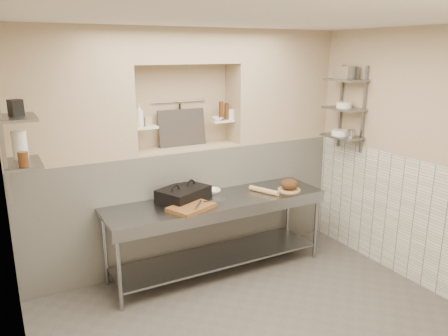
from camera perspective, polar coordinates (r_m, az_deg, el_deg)
floor at (r=4.47m, az=5.03°, el=-20.52°), size 4.00×3.90×0.10m
ceiling at (r=3.65m, az=6.14°, el=19.77°), size 4.00×3.90×0.10m
wall_left at (r=3.22m, az=-26.75°, el=-7.48°), size 0.10×3.90×2.80m
wall_right at (r=5.21m, az=24.66°, el=0.96°), size 0.10×3.90×2.80m
wall_back at (r=5.53m, az=-6.05°, el=3.02°), size 4.00×0.10×2.80m
backwall_lower at (r=5.50m, az=-4.85°, el=-4.61°), size 4.00×0.40×1.40m
alcove_sill at (r=5.30m, az=-5.02°, el=2.64°), size 1.30×0.40×0.02m
backwall_pillar_left at (r=4.83m, az=-19.96°, el=8.89°), size 1.35×0.40×1.40m
backwall_pillar_right at (r=5.85m, az=7.02°, el=10.58°), size 1.35×0.40×1.40m
backwall_header at (r=5.18m, az=-5.33°, el=15.61°), size 1.30×0.40×0.40m
wainscot_left at (r=3.53m, az=-24.34°, el=-17.94°), size 0.02×3.90×1.40m
wainscot_right at (r=5.36m, az=23.45°, el=-6.39°), size 0.02×3.90×1.40m
alcove_shelf_left at (r=5.07m, az=-10.30°, el=5.23°), size 0.28×0.16×0.02m
alcove_shelf_right at (r=5.46m, az=-0.25°, el=6.16°), size 0.28×0.16×0.02m
utensil_rail at (r=5.37m, az=-5.89°, el=8.62°), size 0.70×0.02×0.02m
hanging_steel at (r=5.37m, az=-5.76°, el=6.80°), size 0.02×0.02×0.30m
splash_panel at (r=5.35m, az=-5.51°, el=5.25°), size 0.60×0.08×0.45m
shelf_rail_left_a at (r=4.32m, az=-27.07°, el=3.48°), size 0.03×0.03×0.95m
shelf_rail_left_b at (r=3.93m, az=-26.86°, el=2.49°), size 0.03×0.03×0.95m
wall_shelf_left_lower at (r=4.17m, az=-24.81°, el=0.55°), size 0.30×0.50×0.02m
wall_shelf_left_upper at (r=4.10m, az=-25.42°, el=5.97°), size 0.30×0.50×0.03m
shelf_rail_right_a at (r=5.89m, az=15.00°, el=7.78°), size 0.03×0.03×1.05m
shelf_rail_right_b at (r=5.61m, az=17.80°, el=7.23°), size 0.03×0.03×1.05m
wall_shelf_right_lower at (r=5.71m, az=15.14°, el=3.99°), size 0.30×0.50×0.02m
wall_shelf_right_mid at (r=5.66m, az=15.38°, el=7.47°), size 0.30×0.50×0.02m
wall_shelf_right_upper at (r=5.63m, az=15.63°, el=11.00°), size 0.30×0.50×0.03m
prep_table at (r=5.09m, az=-0.84°, el=-6.88°), size 2.60×0.70×0.90m
panini_press at (r=4.98m, az=-5.32°, el=-3.41°), size 0.66×0.58×0.15m
cutting_board at (r=4.71m, az=-4.32°, el=-5.14°), size 0.56×0.48×0.04m
knife_blade at (r=4.83m, az=-1.30°, el=-4.25°), size 0.24×0.06×0.01m
tongs at (r=4.68m, az=-3.38°, el=-4.82°), size 0.17×0.20×0.02m
mixing_bowl at (r=5.22m, az=-1.54°, el=-3.05°), size 0.23×0.23×0.05m
rolling_pin at (r=5.24m, az=5.22°, el=-2.94°), size 0.21×0.39×0.06m
bread_board at (r=5.38m, az=8.50°, el=-2.83°), size 0.28×0.28×0.02m
bread_loaf at (r=5.36m, az=8.53°, el=-2.08°), size 0.22×0.22×0.13m
bottle_soap at (r=5.04m, az=-11.00°, el=6.78°), size 0.13×0.13×0.26m
jar_alcove at (r=5.07m, az=-9.94°, el=6.00°), size 0.07×0.07×0.11m
bowl_alcove at (r=5.42m, az=-0.88°, el=6.46°), size 0.16×0.16×0.04m
condiment_a at (r=5.49m, az=0.34°, el=7.43°), size 0.06×0.06×0.21m
condiment_b at (r=5.42m, az=-0.37°, el=7.47°), size 0.06×0.06×0.23m
condiment_c at (r=5.50m, az=0.94°, el=7.03°), size 0.07×0.07×0.13m
jug_left at (r=4.26m, az=-25.14°, el=2.73°), size 0.13×0.13×0.25m
jar_left at (r=3.98m, az=-24.74°, el=1.04°), size 0.08×0.08×0.13m
box_left_upper at (r=4.11m, az=-25.56°, el=7.12°), size 0.13×0.13×0.14m
bowl_right at (r=5.73m, az=14.92°, el=4.50°), size 0.22×0.22×0.06m
canister_right at (r=5.59m, az=16.26°, el=4.33°), size 0.10×0.10×0.10m
bowl_right_mid at (r=5.65m, az=15.40°, el=7.94°), size 0.19×0.19×0.07m
basket_right at (r=5.63m, az=15.62°, el=11.91°), size 0.21×0.25×0.15m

